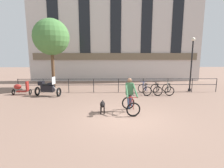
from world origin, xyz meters
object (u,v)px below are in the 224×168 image
parked_bicycle_near_lamp (145,89)px  parked_scooter (21,88)px  parked_bicycle_mid_right (168,89)px  street_lamp (192,62)px  cyclist_with_bike (130,97)px  parked_motorcycle (48,88)px  parked_bicycle_mid_left (156,89)px  dog (102,105)px

parked_bicycle_near_lamp → parked_scooter: size_ratio=0.93×
parked_bicycle_mid_right → street_lamp: (2.00, 0.91, 1.95)m
cyclist_with_bike → parked_motorcycle: cyclist_with_bike is taller
cyclist_with_bike → parked_bicycle_near_lamp: (1.53, 3.85, -0.41)m
parked_motorcycle → street_lamp: street_lamp is taller
cyclist_with_bike → parked_motorcycle: 6.30m
parked_bicycle_near_lamp → street_lamp: bearing=-174.4°
cyclist_with_bike → parked_bicycle_mid_right: bearing=43.8°
parked_bicycle_mid_left → parked_scooter: parked_scooter is taller
dog → parked_scooter: bearing=145.1°
parked_bicycle_mid_left → street_lamp: (2.86, 0.91, 1.95)m
dog → street_lamp: 8.50m
dog → parked_bicycle_mid_left: size_ratio=0.85×
parked_bicycle_mid_right → cyclist_with_bike: bearing=58.5°
parked_motorcycle → parked_bicycle_mid_right: bearing=-77.0°
parked_bicycle_mid_left → parked_motorcycle: bearing=7.5°
parked_bicycle_near_lamp → parked_bicycle_mid_right: size_ratio=1.00×
cyclist_with_bike → parked_scooter: bearing=146.0°
parked_motorcycle → street_lamp: 10.75m
parked_bicycle_mid_right → parked_scooter: size_ratio=0.93×
dog → parked_bicycle_mid_left: (3.76, 4.09, -0.08)m
dog → parked_bicycle_near_lamp: 5.02m
cyclist_with_bike → dog: bearing=-176.3°
parked_bicycle_mid_right → street_lamp: size_ratio=0.29×
cyclist_with_bike → parked_scooter: cyclist_with_bike is taller
street_lamp → parked_bicycle_mid_right: bearing=-155.5°
parked_bicycle_near_lamp → parked_bicycle_mid_right: 1.71m
parked_motorcycle → parked_bicycle_near_lamp: bearing=-76.3°
cyclist_with_bike → street_lamp: 7.25m
parked_bicycle_mid_right → street_lamp: 2.94m
parked_bicycle_mid_left → parked_bicycle_near_lamp: bearing=4.3°
parked_motorcycle → parked_bicycle_mid_left: size_ratio=1.55×
parked_bicycle_near_lamp → parked_scooter: bearing=-8.4°
parked_scooter → parked_bicycle_mid_left: bearing=-90.4°
cyclist_with_bike → parked_motorcycle: bearing=140.9°
parked_scooter → parked_bicycle_near_lamp: bearing=-90.5°
parked_motorcycle → parked_scooter: bearing=87.9°
cyclist_with_bike → parked_bicycle_mid_left: bearing=52.1°
parked_bicycle_near_lamp → parked_bicycle_mid_left: size_ratio=1.03×
cyclist_with_bike → parked_bicycle_near_lamp: bearing=62.2°
cyclist_with_bike → street_lamp: (5.24, 4.76, 1.54)m
parked_bicycle_near_lamp → parked_scooter: 8.86m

